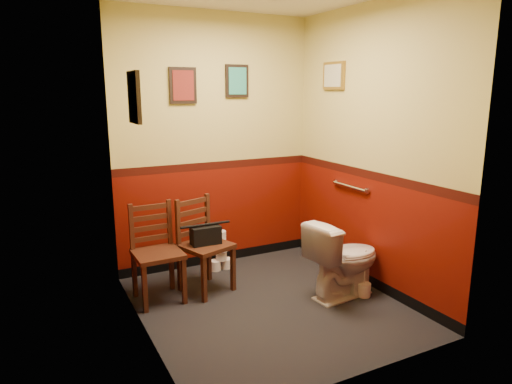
{
  "coord_description": "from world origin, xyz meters",
  "views": [
    {
      "loc": [
        -1.84,
        -3.34,
        1.9
      ],
      "look_at": [
        0.0,
        0.25,
        1.0
      ],
      "focal_mm": 32.0,
      "sensor_mm": 36.0,
      "label": 1
    }
  ],
  "objects": [
    {
      "name": "wall_right",
      "position": [
        1.1,
        0.0,
        1.35
      ],
      "size": [
        0.0,
        2.4,
        2.7
      ],
      "primitive_type": "cube",
      "rotation": [
        1.57,
        0.0,
        -1.57
      ],
      "color": "#5D0F05",
      "rests_on": "ground"
    },
    {
      "name": "framed_print_back_b",
      "position": [
        0.25,
        1.18,
        2.0
      ],
      "size": [
        0.26,
        0.04,
        0.34
      ],
      "color": "black",
      "rests_on": "wall_back"
    },
    {
      "name": "framed_print_back_a",
      "position": [
        -0.35,
        1.18,
        1.95
      ],
      "size": [
        0.28,
        0.04,
        0.36
      ],
      "color": "black",
      "rests_on": "wall_back"
    },
    {
      "name": "wall_left",
      "position": [
        -1.1,
        0.0,
        1.35
      ],
      "size": [
        0.0,
        2.4,
        2.7
      ],
      "primitive_type": "cube",
      "rotation": [
        1.57,
        0.0,
        1.57
      ],
      "color": "#5D0F05",
      "rests_on": "ground"
    },
    {
      "name": "wall_front",
      "position": [
        0.0,
        -1.2,
        1.35
      ],
      "size": [
        2.2,
        0.0,
        2.7
      ],
      "primitive_type": "cube",
      "rotation": [
        -1.57,
        0.0,
        0.0
      ],
      "color": "#5D0F05",
      "rests_on": "ground"
    },
    {
      "name": "framed_print_left",
      "position": [
        -1.08,
        0.1,
        1.85
      ],
      "size": [
        0.04,
        0.3,
        0.38
      ],
      "color": "black",
      "rests_on": "wall_left"
    },
    {
      "name": "tp_stack",
      "position": [
        -0.05,
        0.98,
        0.18
      ],
      "size": [
        0.25,
        0.15,
        0.43
      ],
      "color": "silver",
      "rests_on": "floor"
    },
    {
      "name": "toilet_brush",
      "position": [
        0.89,
        -0.25,
        0.07
      ],
      "size": [
        0.13,
        0.13,
        0.46
      ],
      "color": "silver",
      "rests_on": "floor"
    },
    {
      "name": "grab_bar",
      "position": [
        1.07,
        0.25,
        0.95
      ],
      "size": [
        0.05,
        0.56,
        0.06
      ],
      "color": "silver",
      "rests_on": "wall_right"
    },
    {
      "name": "floor",
      "position": [
        0.0,
        0.0,
        0.0
      ],
      "size": [
        2.2,
        2.4,
        0.0
      ],
      "primitive_type": "cube",
      "color": "black",
      "rests_on": "ground"
    },
    {
      "name": "chair_right",
      "position": [
        -0.4,
        0.59,
        0.45
      ],
      "size": [
        0.54,
        0.54,
        0.9
      ],
      "rotation": [
        0.0,
        0.0,
        0.33
      ],
      "color": "#422113",
      "rests_on": "floor"
    },
    {
      "name": "handbag",
      "position": [
        -0.38,
        0.55,
        0.56
      ],
      "size": [
        0.28,
        0.14,
        0.2
      ],
      "rotation": [
        0.0,
        0.0,
        -0.01
      ],
      "color": "black",
      "rests_on": "chair_right"
    },
    {
      "name": "chair_left",
      "position": [
        -0.85,
        0.59,
        0.45
      ],
      "size": [
        0.43,
        0.43,
        0.9
      ],
      "rotation": [
        0.0,
        0.0,
        0.02
      ],
      "color": "#422113",
      "rests_on": "floor"
    },
    {
      "name": "wall_back",
      "position": [
        0.0,
        1.2,
        1.35
      ],
      "size": [
        2.2,
        0.0,
        2.7
      ],
      "primitive_type": "cube",
      "rotation": [
        1.57,
        0.0,
        0.0
      ],
      "color": "#5D0F05",
      "rests_on": "ground"
    },
    {
      "name": "framed_print_right",
      "position": [
        1.08,
        0.6,
        2.05
      ],
      "size": [
        0.04,
        0.34,
        0.28
      ],
      "color": "olive",
      "rests_on": "wall_right"
    },
    {
      "name": "toilet",
      "position": [
        0.72,
        -0.15,
        0.36
      ],
      "size": [
        0.78,
        0.49,
        0.73
      ],
      "primitive_type": "imported",
      "rotation": [
        0.0,
        0.0,
        1.68
      ],
      "color": "white",
      "rests_on": "floor"
    }
  ]
}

